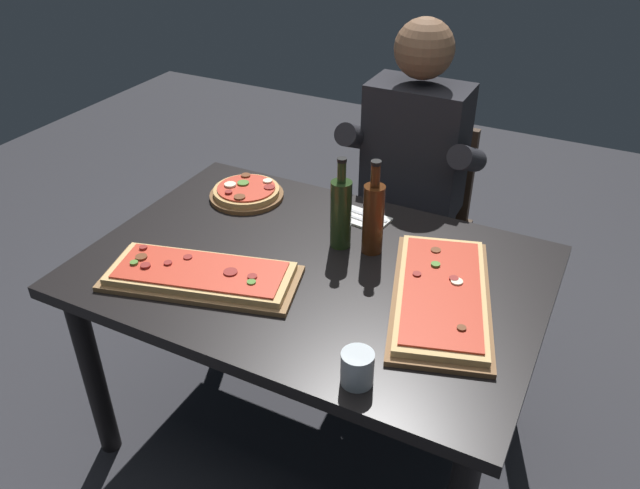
% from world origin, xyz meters
% --- Properties ---
extents(ground_plane, '(6.40, 6.40, 0.00)m').
position_xyz_m(ground_plane, '(0.00, 0.00, 0.00)').
color(ground_plane, '#2D2D33').
extents(dining_table, '(1.40, 0.96, 0.74)m').
position_xyz_m(dining_table, '(0.00, 0.00, 0.64)').
color(dining_table, black).
rests_on(dining_table, ground_plane).
extents(pizza_rectangular_front, '(0.62, 0.38, 0.05)m').
position_xyz_m(pizza_rectangular_front, '(-0.26, -0.22, 0.76)').
color(pizza_rectangular_front, olive).
rests_on(pizza_rectangular_front, dining_table).
extents(pizza_rectangular_left, '(0.44, 0.65, 0.05)m').
position_xyz_m(pizza_rectangular_left, '(0.41, 0.01, 0.76)').
color(pizza_rectangular_left, brown).
rests_on(pizza_rectangular_left, dining_table).
extents(pizza_round_far, '(0.27, 0.27, 0.05)m').
position_xyz_m(pizza_round_far, '(-0.42, 0.28, 0.76)').
color(pizza_round_far, brown).
rests_on(pizza_round_far, dining_table).
extents(wine_bottle_dark, '(0.07, 0.07, 0.31)m').
position_xyz_m(wine_bottle_dark, '(0.02, 0.15, 0.86)').
color(wine_bottle_dark, '#233819').
rests_on(wine_bottle_dark, dining_table).
extents(oil_bottle_amber, '(0.07, 0.07, 0.32)m').
position_xyz_m(oil_bottle_amber, '(0.13, 0.16, 0.87)').
color(oil_bottle_amber, '#47230F').
rests_on(oil_bottle_amber, dining_table).
extents(tumbler_near_camera, '(0.08, 0.08, 0.09)m').
position_xyz_m(tumbler_near_camera, '(0.32, -0.39, 0.78)').
color(tumbler_near_camera, silver).
rests_on(tumbler_near_camera, dining_table).
extents(napkin_cutlery_set, '(0.19, 0.13, 0.01)m').
position_xyz_m(napkin_cutlery_set, '(0.02, 0.33, 0.74)').
color(napkin_cutlery_set, white).
rests_on(napkin_cutlery_set, dining_table).
extents(diner_chair, '(0.44, 0.44, 0.87)m').
position_xyz_m(diner_chair, '(0.05, 0.86, 0.49)').
color(diner_chair, '#3D2B1E').
rests_on(diner_chair, ground_plane).
extents(seated_diner, '(0.53, 0.41, 1.33)m').
position_xyz_m(seated_diner, '(0.05, 0.74, 0.74)').
color(seated_diner, '#23232D').
rests_on(seated_diner, ground_plane).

